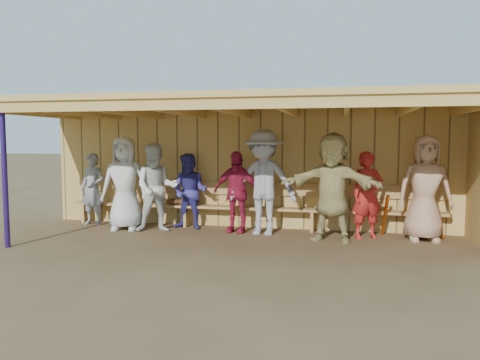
# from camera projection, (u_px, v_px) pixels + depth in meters

# --- Properties ---
(ground) EXTENTS (90.00, 90.00, 0.00)m
(ground) POSITION_uv_depth(u_px,v_px,m) (236.00, 240.00, 8.41)
(ground) COLOR brown
(ground) RESTS_ON ground
(player_a) EXTENTS (0.59, 0.43, 1.51)m
(player_a) POSITION_uv_depth(u_px,v_px,m) (93.00, 189.00, 9.84)
(player_a) COLOR gray
(player_a) RESTS_ON ground
(player_b) EXTENTS (0.99, 0.73, 1.86)m
(player_b) POSITION_uv_depth(u_px,v_px,m) (125.00, 183.00, 9.28)
(player_b) COLOR silver
(player_b) RESTS_ON ground
(player_c) EXTENTS (0.81, 0.67, 1.52)m
(player_c) POSITION_uv_depth(u_px,v_px,m) (190.00, 191.00, 9.38)
(player_c) COLOR #37338D
(player_c) RESTS_ON ground
(player_d) EXTENTS (0.97, 0.51, 1.57)m
(player_d) POSITION_uv_depth(u_px,v_px,m) (236.00, 192.00, 9.04)
(player_d) COLOR #A81A39
(player_d) RESTS_ON ground
(player_e) EXTENTS (1.32, 0.81, 1.98)m
(player_e) POSITION_uv_depth(u_px,v_px,m) (263.00, 182.00, 8.82)
(player_e) COLOR #96949C
(player_e) RESTS_ON ground
(player_f) EXTENTS (1.87, 0.92, 1.93)m
(player_f) POSITION_uv_depth(u_px,v_px,m) (332.00, 187.00, 8.22)
(player_f) COLOR tan
(player_f) RESTS_ON ground
(player_g) EXTENTS (0.68, 0.57, 1.58)m
(player_g) POSITION_uv_depth(u_px,v_px,m) (367.00, 195.00, 8.48)
(player_g) COLOR red
(player_g) RESTS_ON ground
(player_h) EXTENTS (0.97, 0.68, 1.89)m
(player_h) POSITION_uv_depth(u_px,v_px,m) (425.00, 188.00, 8.25)
(player_h) COLOR tan
(player_h) RESTS_ON ground
(player_extra) EXTENTS (1.01, 0.90, 1.72)m
(player_extra) POSITION_uv_depth(u_px,v_px,m) (156.00, 188.00, 9.11)
(player_extra) COLOR silver
(player_extra) RESTS_ON ground
(dugout_structure) EXTENTS (8.80, 3.20, 2.50)m
(dugout_structure) POSITION_uv_depth(u_px,v_px,m) (264.00, 145.00, 8.85)
(dugout_structure) COLOR tan
(dugout_structure) RESTS_ON ground
(bench) EXTENTS (7.60, 0.34, 0.93)m
(bench) POSITION_uv_depth(u_px,v_px,m) (248.00, 203.00, 9.45)
(bench) COLOR tan
(bench) RESTS_ON ground
(dugout_equipment) EXTENTS (5.40, 0.62, 0.80)m
(dugout_equipment) POSITION_uv_depth(u_px,v_px,m) (220.00, 204.00, 9.45)
(dugout_equipment) COLOR orange
(dugout_equipment) RESTS_ON ground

